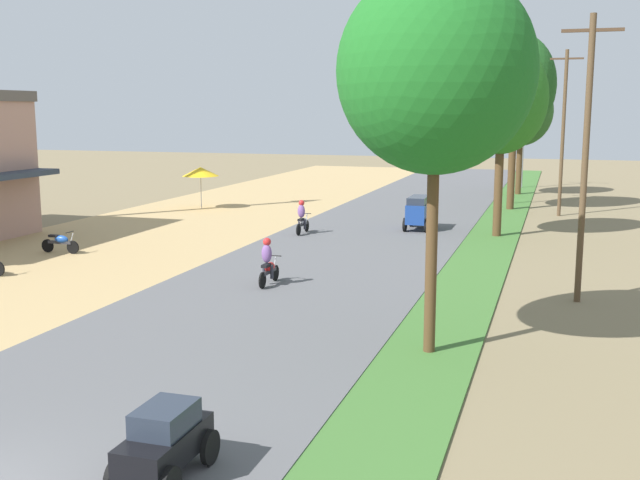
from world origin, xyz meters
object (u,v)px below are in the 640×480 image
parked_motorbike_third (60,242)px  car_van_blue (419,211)px  streetlamp_near (516,132)px  car_hatchback_black (165,440)px  streetlamp_mid (524,130)px  median_tree_nearest (436,72)px  utility_pole_near (585,156)px  motorbike_foreground_rider (268,263)px  median_tree_third (515,86)px  median_tree_second (502,98)px  utility_pole_far (563,131)px  median_tree_fourth (521,112)px  motorbike_ahead_second (302,218)px  vendor_umbrella (201,172)px

parked_motorbike_third → car_van_blue: bearing=39.1°
streetlamp_near → car_hatchback_black: (-3.11, -40.13, -3.84)m
streetlamp_mid → car_hatchback_black: (-3.11, -50.73, -3.76)m
median_tree_nearest → utility_pole_near: median_tree_nearest is taller
motorbike_foreground_rider → median_tree_third: bearing=74.3°
streetlamp_near → car_van_blue: 13.84m
streetlamp_near → car_van_blue: size_ratio=3.27×
streetlamp_mid → car_hatchback_black: streetlamp_mid is taller
motorbike_foreground_rider → median_tree_second: bearing=63.1°
streetlamp_mid → utility_pole_far: utility_pole_far is taller
median_tree_second → streetlamp_mid: bearing=90.1°
median_tree_second → car_hatchback_black: median_tree_second is taller
median_tree_fourth → median_tree_third: bearing=-90.0°
utility_pole_far → car_van_blue: utility_pole_far is taller
utility_pole_far → motorbike_ahead_second: (-11.85, -10.94, -3.99)m
car_van_blue → median_tree_third: bearing=68.4°
median_tree_fourth → motorbike_foreground_rider: 33.29m
utility_pole_near → car_hatchback_black: utility_pole_near is taller
median_tree_second → motorbike_ahead_second: (-9.04, -2.33, -5.68)m
vendor_umbrella → utility_pole_far: size_ratio=0.27×
median_tree_nearest → utility_pole_near: (3.63, 6.63, -2.28)m
streetlamp_mid → car_van_blue: size_ratio=3.20×
streetlamp_near → streetlamp_mid: size_ratio=1.02×
utility_pole_near → motorbike_ahead_second: utility_pole_near is taller
utility_pole_far → car_van_blue: 11.05m
parked_motorbike_third → median_tree_nearest: bearing=-26.7°
utility_pole_far → car_hatchback_black: utility_pole_far is taller
median_tree_second → motorbike_foreground_rider: bearing=-116.9°
parked_motorbike_third → median_tree_third: bearing=50.2°
median_tree_third → utility_pole_near: 22.86m
utility_pole_far → motorbike_ahead_second: utility_pole_far is taller
median_tree_nearest → car_hatchback_black: median_tree_nearest is taller
streetlamp_mid → car_van_blue: (-3.84, -23.41, -3.48)m
median_tree_nearest → streetlamp_mid: median_tree_nearest is taller
median_tree_nearest → median_tree_third: median_tree_third is taller
utility_pole_near → streetlamp_near: bearing=97.8°
utility_pole_near → streetlamp_mid: bearing=95.6°
median_tree_fourth → vendor_umbrella: bearing=-142.1°
median_tree_third → car_van_blue: median_tree_third is taller
utility_pole_far → car_hatchback_black: size_ratio=4.65×
streetlamp_near → utility_pole_near: 25.74m
streetlamp_near → motorbike_foreground_rider: size_ratio=4.37×
median_tree_nearest → median_tree_fourth: 37.81m
vendor_umbrella → median_tree_second: 19.25m
median_tree_third → car_hatchback_black: bearing=-94.8°
parked_motorbike_third → car_hatchback_black: 21.66m
median_tree_nearest → car_hatchback_black: (-2.99, -8.00, -6.16)m
median_tree_third → utility_pole_near: bearing=-81.2°
streetlamp_near → motorbike_foreground_rider: bearing=-103.9°
parked_motorbike_third → streetlamp_near: (17.09, 23.59, 4.03)m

